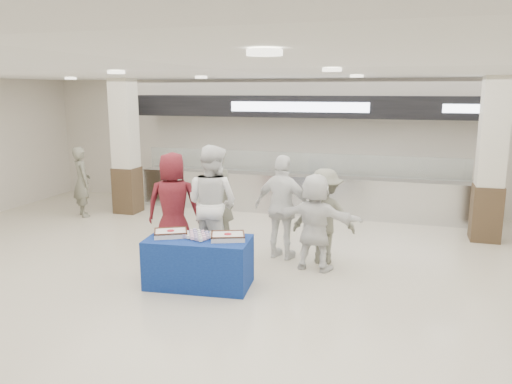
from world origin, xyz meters
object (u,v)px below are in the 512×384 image
(soldier_a, at_px, (218,199))
(chef_tall, at_px, (212,204))
(chef_short, at_px, (283,207))
(sheet_cake_right, at_px, (228,236))
(civilian_white, at_px, (315,222))
(civilian_maroon, at_px, (173,205))
(display_table, at_px, (199,262))
(soldier_bg, at_px, (82,182))
(cupcake_tray, at_px, (198,235))
(soldier_b, at_px, (324,216))
(sheet_cake_left, at_px, (171,233))

(soldier_a, bearing_deg, chef_tall, 116.79)
(chef_short, bearing_deg, soldier_a, 5.52)
(chef_tall, bearing_deg, sheet_cake_right, 137.33)
(sheet_cake_right, relative_size, civilian_white, 0.37)
(civilian_maroon, bearing_deg, display_table, 111.43)
(sheet_cake_right, height_order, soldier_bg, soldier_bg)
(chef_tall, relative_size, soldier_bg, 1.24)
(chef_short, bearing_deg, cupcake_tray, 71.82)
(soldier_bg, bearing_deg, chef_short, -156.43)
(chef_short, height_order, soldier_b, chef_short)
(sheet_cake_left, distance_m, soldier_a, 1.78)
(sheet_cake_left, distance_m, chef_short, 2.11)
(soldier_b, height_order, civilian_white, soldier_b)
(soldier_b, distance_m, civilian_white, 0.41)
(chef_tall, bearing_deg, chef_short, -143.35)
(sheet_cake_left, relative_size, sheet_cake_right, 1.02)
(display_table, bearing_deg, soldier_b, 39.07)
(chef_tall, distance_m, soldier_bg, 4.57)
(cupcake_tray, relative_size, soldier_b, 0.30)
(sheet_cake_left, xyz_separation_m, sheet_cake_right, (0.89, 0.08, 0.00))
(display_table, relative_size, civilian_white, 0.96)
(soldier_b, bearing_deg, chef_short, -8.23)
(sheet_cake_left, distance_m, soldier_bg, 5.02)
(sheet_cake_left, height_order, sheet_cake_right, same)
(soldier_a, height_order, soldier_b, soldier_a)
(cupcake_tray, distance_m, civilian_maroon, 1.46)
(chef_short, bearing_deg, display_table, 73.15)
(civilian_maroon, bearing_deg, civilian_white, 163.03)
(display_table, bearing_deg, cupcake_tray, 115.79)
(chef_tall, relative_size, chef_short, 1.10)
(sheet_cake_right, bearing_deg, sheet_cake_left, -174.64)
(soldier_a, distance_m, chef_tall, 0.62)
(civilian_maroon, bearing_deg, sheet_cake_left, 95.42)
(display_table, height_order, civilian_maroon, civilian_maroon)
(sheet_cake_left, distance_m, sheet_cake_right, 0.90)
(sheet_cake_left, xyz_separation_m, civilian_white, (2.00, 1.22, 0.01))
(civilian_white, bearing_deg, sheet_cake_left, 38.61)
(civilian_maroon, height_order, soldier_a, soldier_a)
(cupcake_tray, height_order, civilian_white, civilian_white)
(sheet_cake_right, distance_m, soldier_bg, 5.69)
(civilian_maroon, bearing_deg, chef_short, 175.34)
(soldier_b, height_order, soldier_bg, soldier_bg)
(cupcake_tray, relative_size, civilian_white, 0.30)
(sheet_cake_left, distance_m, cupcake_tray, 0.43)
(chef_tall, bearing_deg, cupcake_tray, 115.84)
(civilian_white, bearing_deg, chef_tall, 9.04)
(civilian_maroon, distance_m, chef_short, 1.93)
(sheet_cake_left, xyz_separation_m, soldier_a, (0.09, 1.77, 0.16))
(cupcake_tray, relative_size, civilian_maroon, 0.26)
(display_table, relative_size, soldier_a, 0.81)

